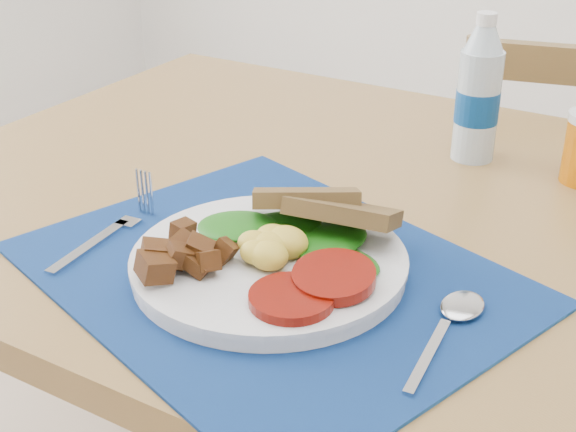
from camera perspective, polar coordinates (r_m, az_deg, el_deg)
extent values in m
cube|color=brown|center=(1.02, 9.62, -1.04)|extent=(1.40, 0.90, 0.04)
cylinder|color=brown|center=(1.77, -5.89, -1.71)|extent=(0.06, 0.06, 0.71)
cube|color=brown|center=(1.77, 17.40, -1.57)|extent=(0.46, 0.44, 0.04)
cylinder|color=brown|center=(2.00, 12.12, -4.12)|extent=(0.03, 0.03, 0.37)
cylinder|color=brown|center=(1.75, 10.98, -9.11)|extent=(0.03, 0.03, 0.37)
cube|color=brown|center=(1.46, 19.49, 10.09)|extent=(0.34, 0.11, 0.44)
cube|color=black|center=(0.87, -1.35, -4.09)|extent=(0.61, 0.54, 0.00)
cylinder|color=silver|center=(0.86, -1.36, -3.43)|extent=(0.29, 0.29, 0.02)
ellipsoid|color=yellow|center=(0.84, -1.26, -2.15)|extent=(0.07, 0.06, 0.03)
cylinder|color=maroon|center=(0.79, 1.81, -5.31)|extent=(0.08, 0.08, 0.01)
ellipsoid|color=#0C4308|center=(0.88, 0.65, -1.48)|extent=(0.16, 0.09, 0.01)
cube|color=olive|center=(0.90, 2.58, 0.80)|extent=(0.14, 0.11, 0.04)
cube|color=#B2B5BA|center=(0.94, -13.96, -2.08)|extent=(0.03, 0.14, 0.00)
cube|color=#B2B5BA|center=(1.00, -10.44, 0.06)|extent=(0.03, 0.07, 0.00)
cube|color=#B2B5BA|center=(0.75, 9.93, -9.74)|extent=(0.02, 0.12, 0.00)
ellipsoid|color=#B2B5BA|center=(0.82, 12.28, -6.39)|extent=(0.04, 0.06, 0.01)
cylinder|color=#ADBFCC|center=(1.17, 13.29, 7.61)|extent=(0.06, 0.06, 0.16)
cylinder|color=navy|center=(1.17, 13.29, 7.61)|extent=(0.06, 0.06, 0.05)
cone|color=#ADBFCC|center=(1.14, 13.81, 12.20)|extent=(0.06, 0.06, 0.04)
cylinder|color=white|center=(1.13, 13.96, 13.50)|extent=(0.03, 0.03, 0.02)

